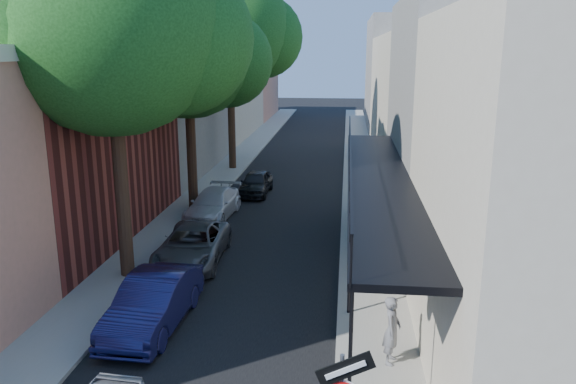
% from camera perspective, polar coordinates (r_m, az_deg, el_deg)
% --- Properties ---
extents(road_surface, '(6.00, 64.00, 0.01)m').
position_cam_1_polar(road_surface, '(37.15, 1.06, 3.14)').
color(road_surface, black).
rests_on(road_surface, ground).
extents(sidewalk_left, '(2.00, 64.00, 0.12)m').
position_cam_1_polar(sidewalk_left, '(37.69, -5.02, 3.34)').
color(sidewalk_left, gray).
rests_on(sidewalk_left, ground).
extents(sidewalk_right, '(2.00, 64.00, 0.12)m').
position_cam_1_polar(sidewalk_right, '(37.02, 7.25, 3.08)').
color(sidewalk_right, gray).
rests_on(sidewalk_right, ground).
extents(buildings_left, '(10.10, 59.10, 12.00)m').
position_cam_1_polar(buildings_left, '(37.28, -13.72, 10.44)').
color(buildings_left, tan).
rests_on(buildings_left, ground).
extents(buildings_right, '(9.80, 55.00, 10.00)m').
position_cam_1_polar(buildings_right, '(36.38, 15.47, 9.43)').
color(buildings_right, beige).
rests_on(buildings_right, ground).
extents(oak_near, '(7.48, 6.80, 11.42)m').
position_cam_1_polar(oak_near, '(17.81, -16.02, 16.00)').
color(oak_near, '#2F1F12').
rests_on(oak_near, ground).
extents(oak_mid, '(6.60, 6.00, 10.20)m').
position_cam_1_polar(oak_mid, '(25.40, -9.21, 13.83)').
color(oak_mid, '#2F1F12').
rests_on(oak_mid, ground).
extents(oak_far, '(7.70, 7.00, 11.90)m').
position_cam_1_polar(oak_far, '(34.22, -5.13, 16.03)').
color(oak_far, '#2F1F12').
rests_on(oak_far, ground).
extents(parked_car_b, '(1.68, 4.31, 1.40)m').
position_cam_1_polar(parked_car_b, '(15.50, -13.53, -10.86)').
color(parked_car_b, '#161544').
rests_on(parked_car_b, ground).
extents(parked_car_c, '(2.25, 4.59, 1.26)m').
position_cam_1_polar(parked_car_c, '(19.71, -9.67, -5.34)').
color(parked_car_c, '#4D4F54').
rests_on(parked_car_c, ground).
extents(parked_car_d, '(2.02, 4.32, 1.22)m').
position_cam_1_polar(parked_car_d, '(24.73, -7.62, -1.25)').
color(parked_car_d, silver).
rests_on(parked_car_d, ground).
extents(parked_car_e, '(1.49, 3.51, 1.18)m').
position_cam_1_polar(parked_car_e, '(28.58, -3.28, 0.93)').
color(parked_car_e, black).
rests_on(parked_car_e, ground).
extents(pedestrian, '(0.52, 0.67, 1.63)m').
position_cam_1_polar(pedestrian, '(13.46, 10.52, -13.61)').
color(pedestrian, slate).
rests_on(pedestrian, sidewalk_right).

